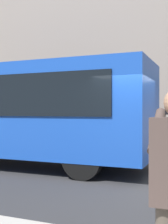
{
  "coord_description": "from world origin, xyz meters",
  "views": [
    {
      "loc": [
        -1.26,
        7.11,
        1.68
      ],
      "look_at": [
        2.16,
        -1.16,
        1.65
      ],
      "focal_mm": 48.33,
      "sensor_mm": 36.0,
      "label": 1
    }
  ],
  "objects": [
    {
      "name": "ground_plane",
      "position": [
        0.0,
        0.0,
        0.0
      ],
      "size": [
        60.0,
        60.0,
        0.0
      ],
      "primitive_type": "plane",
      "color": "#2B2B2D"
    },
    {
      "name": "red_bus",
      "position": [
        4.6,
        -0.75,
        1.68
      ],
      "size": [
        9.05,
        2.54,
        3.08
      ],
      "color": "#1947AD",
      "rests_on": "ground_plane"
    }
  ]
}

